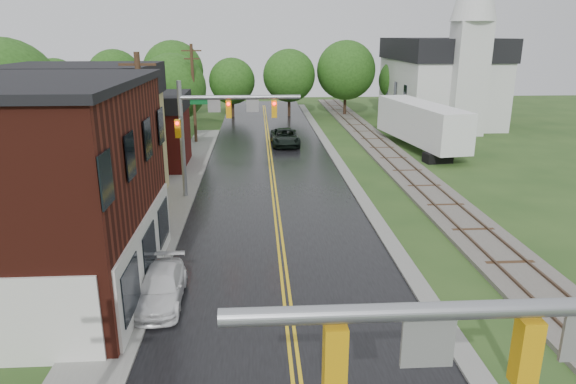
{
  "coord_description": "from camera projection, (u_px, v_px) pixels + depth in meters",
  "views": [
    {
      "loc": [
        -1.04,
        -4.06,
        9.81
      ],
      "look_at": [
        0.21,
        16.37,
        3.5
      ],
      "focal_mm": 32.0,
      "sensor_mm": 36.0,
      "label": 1
    }
  ],
  "objects": [
    {
      "name": "main_road",
      "position": [
        273.0,
        183.0,
        35.44
      ],
      "size": [
        10.0,
        90.0,
        0.02
      ],
      "primitive_type": "cube",
      "color": "black",
      "rests_on": "ground"
    },
    {
      "name": "curb_right",
      "position": [
        339.0,
        164.0,
        40.52
      ],
      "size": [
        0.8,
        70.0,
        0.12
      ],
      "primitive_type": "cube",
      "color": "gray",
      "rests_on": "ground"
    },
    {
      "name": "sidewalk_left",
      "position": [
        171.0,
        208.0,
        30.31
      ],
      "size": [
        2.4,
        50.0,
        0.12
      ],
      "primitive_type": "cube",
      "color": "gray",
      "rests_on": "ground"
    },
    {
      "name": "yellow_house",
      "position": [
        87.0,
        152.0,
        30.04
      ],
      "size": [
        8.0,
        7.0,
        6.4
      ],
      "primitive_type": "cube",
      "color": "tan",
      "rests_on": "ground"
    },
    {
      "name": "darkred_building",
      "position": [
        139.0,
        139.0,
        38.98
      ],
      "size": [
        7.0,
        6.0,
        4.4
      ],
      "primitive_type": "cube",
      "color": "#3F0F0C",
      "rests_on": "ground"
    },
    {
      "name": "church",
      "position": [
        444.0,
        71.0,
        57.52
      ],
      "size": [
        10.4,
        18.4,
        20.0
      ],
      "color": "silver",
      "rests_on": "ground"
    },
    {
      "name": "railroad",
      "position": [
        397.0,
        162.0,
        40.76
      ],
      "size": [
        3.2,
        80.0,
        0.3
      ],
      "color": "#59544C",
      "rests_on": "ground"
    },
    {
      "name": "traffic_signal_near",
      "position": [
        572.0,
        381.0,
        7.47
      ],
      "size": [
        7.34,
        0.3,
        7.2
      ],
      "color": "gray",
      "rests_on": "ground"
    },
    {
      "name": "traffic_signal_far",
      "position": [
        217.0,
        118.0,
        30.91
      ],
      "size": [
        7.34,
        0.43,
        7.2
      ],
      "color": "gray",
      "rests_on": "ground"
    },
    {
      "name": "utility_pole_b",
      "position": [
        144.0,
        139.0,
        26.02
      ],
      "size": [
        1.8,
        0.28,
        9.0
      ],
      "color": "#382616",
      "rests_on": "ground"
    },
    {
      "name": "utility_pole_c",
      "position": [
        194.0,
        92.0,
        47.01
      ],
      "size": [
        1.8,
        0.28,
        9.0
      ],
      "color": "#382616",
      "rests_on": "ground"
    },
    {
      "name": "tree_left_b",
      "position": [
        7.0,
        98.0,
        34.53
      ],
      "size": [
        7.6,
        7.6,
        9.69
      ],
      "color": "black",
      "rests_on": "ground"
    },
    {
      "name": "tree_left_c",
      "position": [
        103.0,
        101.0,
        42.75
      ],
      "size": [
        6.0,
        6.0,
        7.65
      ],
      "color": "black",
      "rests_on": "ground"
    },
    {
      "name": "tree_left_e",
      "position": [
        174.0,
        89.0,
        48.67
      ],
      "size": [
        6.4,
        6.4,
        8.16
      ],
      "color": "black",
      "rests_on": "ground"
    },
    {
      "name": "suv_dark",
      "position": [
        285.0,
        137.0,
        47.06
      ],
      "size": [
        2.6,
        5.44,
        1.5
      ],
      "primitive_type": "imported",
      "rotation": [
        0.0,
        0.0,
        0.02
      ],
      "color": "black",
      "rests_on": "ground"
    },
    {
      "name": "pickup_white",
      "position": [
        161.0,
        288.0,
        19.44
      ],
      "size": [
        1.82,
        4.26,
        1.22
      ],
      "primitive_type": "imported",
      "rotation": [
        0.0,
        0.0,
        0.03
      ],
      "color": "white",
      "rests_on": "ground"
    },
    {
      "name": "semi_trailer",
      "position": [
        421.0,
        123.0,
        44.86
      ],
      "size": [
        4.7,
        13.35,
        4.07
      ],
      "color": "black",
      "rests_on": "ground"
    }
  ]
}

